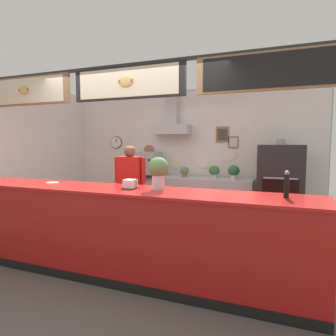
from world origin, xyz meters
The scene contains 15 objects.
ground_plane centered at (0.00, 0.00, 0.00)m, with size 6.45×6.45×0.00m, color #514C47.
back_wall_assembly centered at (-0.01, 2.39, 1.45)m, with size 5.37×2.79×2.72m.
service_counter centered at (0.00, -0.36, 0.54)m, with size 4.59×0.70×1.07m.
back_prep_counter centered at (0.14, 2.15, 0.45)m, with size 2.49×0.54×0.92m.
pizza_oven centered at (1.84, 1.91, 0.79)m, with size 0.74×0.68×1.68m.
shop_worker centered at (-0.54, 0.92, 0.84)m, with size 0.55×0.26×1.57m.
espresso_machine centered at (-0.79, 2.13, 1.17)m, with size 0.55×0.54×0.50m.
potted_rosemary centered at (0.03, 2.19, 1.04)m, with size 0.18×0.18×0.21m.
potted_basil centered at (1.02, 2.14, 1.07)m, with size 0.22×0.22×0.27m.
potted_oregano centered at (0.64, 2.19, 1.06)m, with size 0.21×0.21×0.24m.
potted_thyme centered at (-0.47, 2.18, 1.02)m, with size 0.13×0.13×0.17m.
pepper_grinder centered at (1.86, -0.28, 1.21)m, with size 0.05×0.05×0.27m.
basil_vase centered at (0.47, -0.27, 1.28)m, with size 0.24×0.24×0.38m.
napkin_holder centered at (0.13, -0.32, 1.12)m, with size 0.17×0.16×0.12m.
condiment_plate centered at (-1.07, -0.30, 1.08)m, with size 0.16×0.16×0.01m.
Camera 1 is at (1.73, -3.29, 1.62)m, focal length 30.21 mm.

